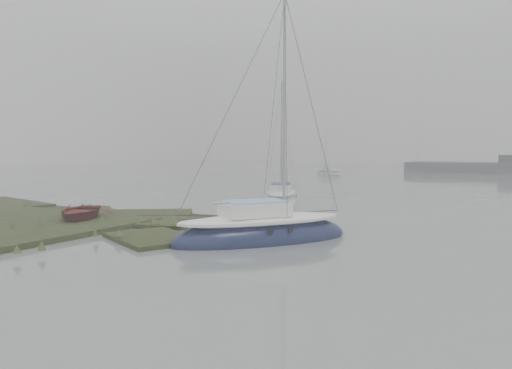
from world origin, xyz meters
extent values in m
plane|color=slate|center=(0.00, 30.00, 0.00)|extent=(160.00, 160.00, 0.00)
ellipsoid|color=#131A3A|center=(4.08, 1.30, 0.12)|extent=(5.82, 6.77, 1.65)
ellipsoid|color=white|center=(4.08, 1.30, 0.77)|extent=(4.94, 5.81, 0.46)
cube|color=white|center=(3.91, 1.07, 1.18)|extent=(2.55, 2.73, 0.48)
cube|color=#91C0EA|center=(3.91, 1.07, 1.45)|extent=(2.36, 2.52, 0.08)
cylinder|color=#939399|center=(4.60, 2.00, 4.98)|extent=(0.11, 0.11, 7.74)
cylinder|color=#939399|center=(3.80, 0.91, 1.45)|extent=(1.68, 2.23, 0.09)
ellipsoid|color=silver|center=(-0.95, 12.85, 0.10)|extent=(4.11, 5.97, 1.39)
ellipsoid|color=silver|center=(-0.95, 12.85, 0.65)|extent=(3.46, 5.14, 0.39)
cube|color=silver|center=(-0.84, 12.63, 1.00)|extent=(1.94, 2.29, 0.41)
cube|color=navy|center=(-0.84, 12.63, 1.22)|extent=(1.79, 2.11, 0.07)
cylinder|color=#939399|center=(-1.26, 13.51, 4.20)|extent=(0.09, 0.09, 6.53)
cylinder|color=#939399|center=(-0.78, 12.48, 1.22)|extent=(1.03, 2.10, 0.07)
ellipsoid|color=#ADB2B7|center=(-10.62, 45.63, 0.08)|extent=(4.91, 3.81, 1.16)
ellipsoid|color=white|center=(-10.62, 45.63, 0.55)|extent=(4.22, 3.22, 0.33)
cube|color=white|center=(-10.45, 45.52, 0.83)|extent=(1.93, 1.72, 0.34)
cube|color=#B1B5BD|center=(-10.45, 45.52, 1.02)|extent=(1.78, 1.59, 0.05)
cylinder|color=#939399|center=(-11.15, 45.94, 3.52)|extent=(0.08, 0.08, 5.47)
cylinder|color=#939399|center=(-10.33, 45.45, 1.02)|extent=(1.67, 1.04, 0.06)
ellipsoid|color=silver|center=(-2.14, 60.50, 0.08)|extent=(4.54, 1.59, 1.09)
ellipsoid|color=white|center=(-2.14, 60.50, 0.51)|extent=(3.95, 1.28, 0.31)
cube|color=white|center=(-1.94, 60.50, 0.79)|extent=(1.57, 1.00, 0.32)
cube|color=silver|center=(-1.94, 60.50, 0.97)|extent=(1.44, 0.94, 0.05)
cylinder|color=#939399|center=(-2.71, 60.48, 3.31)|extent=(0.07, 0.07, 5.15)
cylinder|color=#939399|center=(-1.81, 60.50, 0.97)|extent=(1.80, 0.10, 0.06)
imported|color=maroon|center=(-5.01, 1.00, 0.56)|extent=(3.65, 3.98, 0.67)
camera|label=1|loc=(12.65, -14.27, 3.33)|focal=35.00mm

